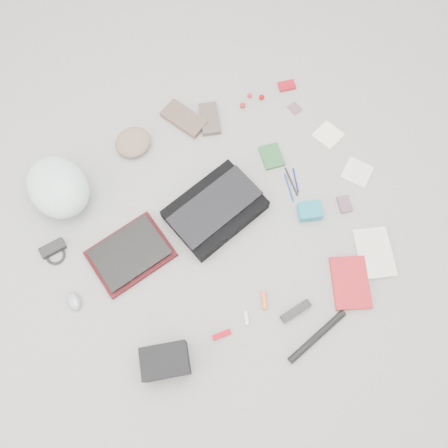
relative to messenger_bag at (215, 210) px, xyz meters
name	(u,v)px	position (x,y,z in m)	size (l,w,h in m)	color
ground_plane	(224,228)	(0.00, -0.09, -0.03)	(4.00, 4.00, 0.00)	gray
messenger_bag	(215,210)	(0.00, 0.00, 0.00)	(0.42, 0.30, 0.07)	black
bag_flap	(215,206)	(0.00, 0.00, 0.04)	(0.42, 0.19, 0.01)	black
laptop_sleeve	(131,254)	(-0.44, -0.01, -0.02)	(0.35, 0.26, 0.02)	#451013
laptop	(130,253)	(-0.44, -0.01, 0.00)	(0.31, 0.23, 0.02)	black
bike_helmet	(58,187)	(-0.60, 0.41, 0.07)	(0.27, 0.33, 0.20)	#CCF4E9
beanie	(133,142)	(-0.20, 0.51, 0.00)	(0.18, 0.17, 0.06)	#8B715C
mitten_left	(184,119)	(0.09, 0.53, -0.02)	(0.11, 0.23, 0.03)	brown
mitten_right	(210,119)	(0.21, 0.47, -0.02)	(0.09, 0.18, 0.03)	#5D504B
power_brick	(53,248)	(-0.74, 0.18, -0.02)	(0.11, 0.05, 0.03)	black
cable_coil	(56,256)	(-0.75, 0.15, -0.03)	(0.09, 0.09, 0.01)	black
mouse	(74,301)	(-0.75, -0.09, -0.02)	(0.05, 0.09, 0.03)	#9395A2
camera_bag	(165,361)	(-0.49, -0.51, 0.03)	(0.19, 0.13, 0.12)	black
multitool	(222,335)	(-0.24, -0.52, -0.03)	(0.08, 0.02, 0.01)	#B20010
toiletry_tube_white	(246,318)	(-0.11, -0.51, -0.03)	(0.02, 0.02, 0.06)	white
toiletry_tube_orange	(264,300)	(0.00, -0.47, -0.02)	(0.02, 0.02, 0.08)	orange
u_lock	(296,311)	(0.10, -0.58, -0.02)	(0.14, 0.04, 0.03)	black
bike_pump	(317,336)	(0.12, -0.71, -0.02)	(0.03, 0.03, 0.32)	black
book_red	(350,283)	(0.38, -0.58, -0.02)	(0.16, 0.24, 0.02)	red
book_white	(374,253)	(0.55, -0.52, -0.02)	(0.16, 0.23, 0.02)	silver
notepad	(272,156)	(0.39, 0.14, -0.03)	(0.10, 0.13, 0.02)	#275C31
pen_blue	(289,188)	(0.38, -0.05, -0.03)	(0.01, 0.01, 0.15)	#133899
pen_black	(291,182)	(0.40, -0.03, -0.03)	(0.01, 0.01, 0.16)	black
pen_navy	(296,180)	(0.42, -0.03, -0.03)	(0.01, 0.01, 0.13)	navy
accordion_wallet	(310,211)	(0.39, -0.21, -0.01)	(0.11, 0.09, 0.05)	teal
card_deck	(344,204)	(0.56, -0.25, -0.03)	(0.06, 0.08, 0.02)	#785268
napkin_top	(328,135)	(0.70, 0.11, -0.03)	(0.12, 0.12, 0.01)	white
napkin_bottom	(357,172)	(0.72, -0.14, -0.03)	(0.13, 0.13, 0.01)	silver
lollipop_a	(243,105)	(0.40, 0.46, -0.02)	(0.03, 0.03, 0.03)	red
lollipop_b	(250,96)	(0.46, 0.50, -0.02)	(0.02, 0.02, 0.02)	red
lollipop_c	(262,97)	(0.51, 0.46, -0.02)	(0.03, 0.03, 0.03)	#B50001
altoids_tin	(287,86)	(0.67, 0.47, -0.03)	(0.09, 0.06, 0.02)	red
stamp_sheet	(295,108)	(0.64, 0.33, -0.03)	(0.05, 0.07, 0.00)	#7E5866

